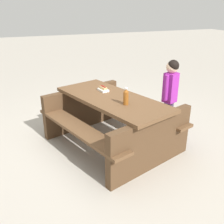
% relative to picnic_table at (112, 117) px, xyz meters
% --- Properties ---
extents(ground_plane, '(30.00, 30.00, 0.00)m').
position_rel_picnic_table_xyz_m(ground_plane, '(0.00, 0.00, -0.44)').
color(ground_plane, '#ADA599').
rests_on(ground_plane, ground).
extents(picnic_table, '(2.14, 1.88, 0.75)m').
position_rel_picnic_table_xyz_m(picnic_table, '(0.00, 0.00, 0.00)').
color(picnic_table, brown).
rests_on(picnic_table, ground).
extents(soda_bottle, '(0.07, 0.07, 0.23)m').
position_rel_picnic_table_xyz_m(soda_bottle, '(-0.33, -0.06, 0.41)').
color(soda_bottle, brown).
rests_on(soda_bottle, picnic_table).
extents(hotdog_tray, '(0.20, 0.14, 0.08)m').
position_rel_picnic_table_xyz_m(hotdog_tray, '(0.31, 0.02, 0.34)').
color(hotdog_tray, white).
rests_on(hotdog_tray, picnic_table).
extents(child_in_coat, '(0.23, 0.28, 1.21)m').
position_rel_picnic_table_xyz_m(child_in_coat, '(0.01, -0.97, 0.33)').
color(child_in_coat, '#3F334C').
rests_on(child_in_coat, ground).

